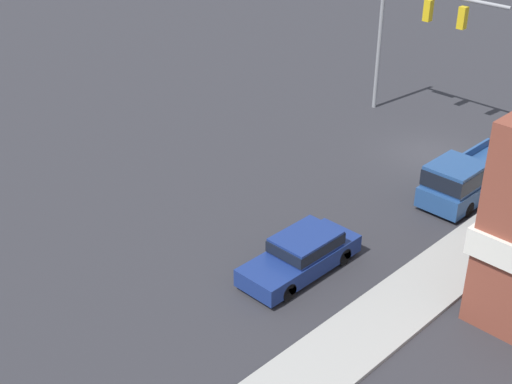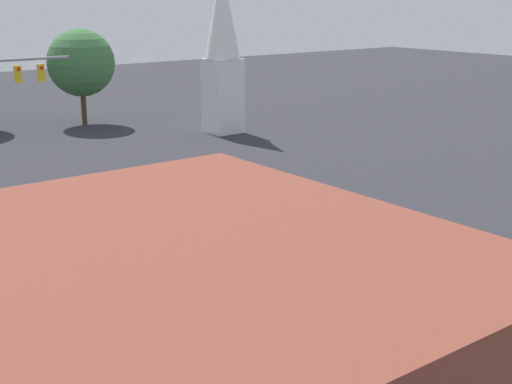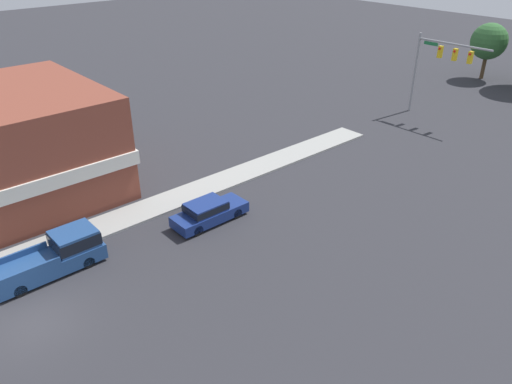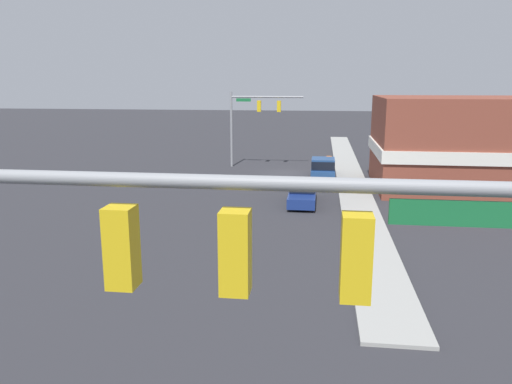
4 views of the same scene
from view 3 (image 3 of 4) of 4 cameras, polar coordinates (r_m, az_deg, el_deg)
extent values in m
plane|color=#2D2D33|center=(25.96, -23.92, -13.62)|extent=(200.00, 200.00, 0.00)
cylinder|color=gray|center=(51.35, 17.68, 12.83)|extent=(0.22, 0.22, 7.48)
cylinder|color=gray|center=(48.98, 21.76, 15.41)|extent=(6.97, 0.18, 0.18)
cube|color=gold|center=(49.72, 20.30, 14.79)|extent=(0.36, 0.36, 1.05)
sphere|color=red|center=(49.49, 20.25, 15.12)|extent=(0.22, 0.22, 0.22)
cube|color=gold|center=(49.06, 21.78, 14.37)|extent=(0.36, 0.36, 1.05)
sphere|color=red|center=(48.82, 21.73, 14.71)|extent=(0.22, 0.22, 0.22)
cube|color=gold|center=(48.43, 23.29, 13.94)|extent=(0.36, 0.36, 1.05)
sphere|color=red|center=(48.19, 23.25, 14.27)|extent=(0.22, 0.22, 0.22)
cube|color=#196B38|center=(50.11, 19.37, 15.71)|extent=(1.40, 0.04, 0.30)
cylinder|color=black|center=(32.37, -3.96, -1.38)|extent=(0.22, 0.66, 0.66)
cylinder|color=black|center=(31.29, -2.19, -2.46)|extent=(0.22, 0.66, 0.66)
cylinder|color=black|center=(30.91, -8.37, -3.18)|extent=(0.22, 0.66, 0.66)
cylinder|color=black|center=(29.78, -6.67, -4.39)|extent=(0.22, 0.66, 0.66)
cube|color=navy|center=(30.96, -5.27, -2.53)|extent=(1.80, 4.84, 0.67)
cube|color=navy|center=(30.50, -5.76, -1.69)|extent=(1.65, 2.32, 0.59)
cube|color=black|center=(30.50, -5.76, -1.69)|extent=(1.67, 2.42, 0.41)
cylinder|color=black|center=(29.84, -20.00, -6.05)|extent=(0.22, 0.66, 0.66)
cylinder|color=black|center=(28.45, -18.61, -7.61)|extent=(0.22, 0.66, 0.66)
cylinder|color=black|center=(29.13, -26.43, -8.41)|extent=(0.22, 0.66, 0.66)
cylinder|color=black|center=(27.72, -25.35, -10.15)|extent=(0.22, 0.66, 0.66)
cube|color=navy|center=(28.57, -22.67, -7.59)|extent=(1.96, 5.76, 0.85)
cube|color=navy|center=(28.46, -20.05, -5.02)|extent=(1.86, 2.19, 0.94)
cube|color=black|center=(28.46, -20.05, -5.02)|extent=(1.88, 2.28, 0.66)
cube|color=navy|center=(28.79, -25.83, -6.59)|extent=(0.12, 3.27, 0.35)
cube|color=navy|center=(27.27, -24.63, -8.35)|extent=(0.12, 3.27, 0.35)
cube|color=brown|center=(36.87, -25.10, 5.21)|extent=(12.48, 9.89, 7.01)
cube|color=silver|center=(37.03, -24.96, 4.57)|extent=(12.78, 10.19, 0.90)
cylinder|color=#4C3823|center=(66.70, 24.54, 12.77)|extent=(0.44, 0.44, 2.49)
sphere|color=#336633|center=(66.07, 25.09, 15.34)|extent=(4.13, 4.13, 4.13)
camera|label=1|loc=(47.39, 0.25, 26.73)|focal=50.00mm
camera|label=2|loc=(37.46, -42.81, 12.58)|focal=50.00mm
camera|label=4|loc=(54.13, 24.27, 17.29)|focal=35.00mm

